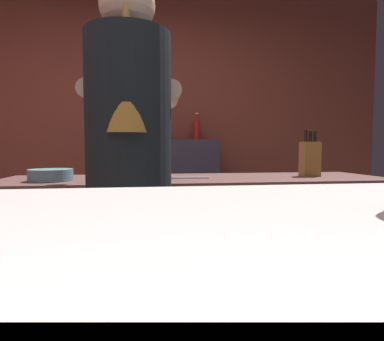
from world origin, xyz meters
TOP-DOWN VIEW (x-y plane):
  - wall_back at (0.00, 2.20)m, footprint 5.20×0.10m
  - prep_counter at (0.35, 0.57)m, footprint 2.10×0.60m
  - back_shelf at (0.26, 1.92)m, footprint 0.98×0.36m
  - bartender at (0.00, 0.11)m, footprint 0.43×0.52m
  - knife_block at (1.02, 0.57)m, footprint 0.10×0.08m
  - mixing_bowl at (-0.40, 0.49)m, footprint 0.21×0.21m
  - chefs_knife at (0.28, 0.52)m, footprint 0.24×0.05m
  - bottle_olive_oil at (0.24, 2.01)m, footprint 0.05×0.05m
  - bottle_soy at (0.58, 2.00)m, footprint 0.07×0.07m

SIDE VIEW (x-z plane):
  - prep_counter at x=0.35m, z-range 0.00..0.92m
  - back_shelf at x=0.26m, z-range 0.00..1.17m
  - chefs_knife at x=0.28m, z-range 0.92..0.93m
  - mixing_bowl at x=-0.40m, z-range 0.92..0.98m
  - bartender at x=0.00m, z-range 0.14..1.90m
  - knife_block at x=1.02m, z-range 0.90..1.16m
  - bottle_olive_oil at x=0.24m, z-range 1.14..1.38m
  - bottle_soy at x=0.58m, z-range 1.14..1.40m
  - wall_back at x=0.00m, z-range 0.00..2.70m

